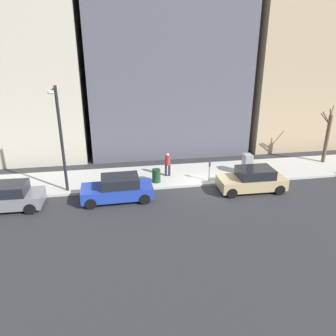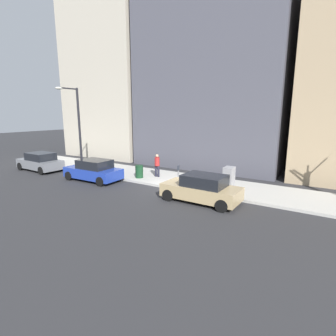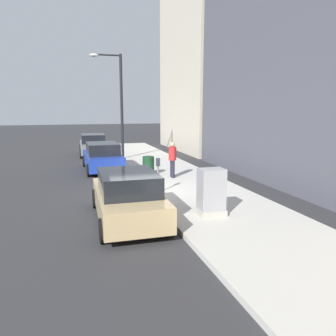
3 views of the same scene
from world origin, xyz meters
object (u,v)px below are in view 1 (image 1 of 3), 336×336
parked_car_tan (252,180)px  parked_car_blue (118,189)px  parked_car_grey (5,197)px  utility_box (247,164)px  pedestrian_near_meter (168,163)px  office_tower_right (13,10)px  trash_bin (156,176)px  bare_tree (327,137)px  office_tower_left (296,58)px  parking_meter (209,170)px  office_block_center (161,48)px  streetlamp (60,132)px

parked_car_tan → parked_car_blue: size_ratio=1.00×
parked_car_grey → utility_box: size_ratio=2.96×
pedestrian_near_meter → parked_car_grey: bearing=20.7°
parked_car_tan → office_tower_right: size_ratio=0.19×
trash_bin → office_tower_right: (9.46, 9.66, 10.59)m
parked_car_grey → trash_bin: parked_car_grey is taller
parked_car_blue → office_tower_right: size_ratio=0.19×
parked_car_grey → bare_tree: 22.63m
pedestrian_near_meter → office_tower_left: bearing=-141.5°
parking_meter → office_block_center: 13.71m
office_tower_left → office_block_center: size_ratio=0.88×
bare_tree → trash_bin: 13.56m
office_tower_right → utility_box: bearing=-119.2°
office_tower_right → trash_bin: bearing=-134.4°
utility_box → trash_bin: utility_box is taller
office_block_center → office_tower_right: bearing=97.4°
utility_box → parked_car_tan: bearing=165.1°
pedestrian_near_meter → utility_box: bearing=178.6°
utility_box → office_tower_left: 14.99m
parked_car_tan → streetlamp: streetlamp is taller
parked_car_blue → parking_meter: (1.50, -6.09, 0.24)m
bare_tree → pedestrian_near_meter: bearing=93.5°
parking_meter → office_block_center: bearing=7.4°
utility_box → pedestrian_near_meter: 5.64m
parked_car_blue → pedestrian_near_meter: pedestrian_near_meter is taller
parked_car_grey → office_tower_left: size_ratio=0.29×
parked_car_blue → trash_bin: 3.23m
parked_car_tan → pedestrian_near_meter: size_ratio=2.55×
parked_car_grey → utility_box: utility_box is taller
parking_meter → pedestrian_near_meter: 2.94m
pedestrian_near_meter → parked_car_blue: bearing=43.5°
parked_car_grey → parking_meter: 12.53m
parked_car_grey → pedestrian_near_meter: 10.28m
parking_meter → office_tower_left: size_ratio=0.09×
bare_tree → office_tower_left: bearing=-11.4°
utility_box → streetlamp: size_ratio=0.22×
parking_meter → parked_car_tan: bearing=-123.5°
parked_car_tan → office_tower_left: size_ratio=0.28×
utility_box → office_tower_left: office_tower_left is taller
parked_car_tan → office_tower_right: bearing=54.4°
parked_car_blue → streetlamp: size_ratio=0.65×
parking_meter → bare_tree: size_ratio=0.31×
trash_bin → office_tower_right: 17.18m
office_tower_right → office_block_center: bearing=-82.6°
streetlamp → trash_bin: bearing=-83.8°
parked_car_tan → pedestrian_near_meter: bearing=60.1°
streetlamp → office_block_center: size_ratio=0.39×
pedestrian_near_meter → office_tower_right: 16.94m
parked_car_tan → utility_box: 2.51m
office_tower_left → utility_box: bearing=140.1°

